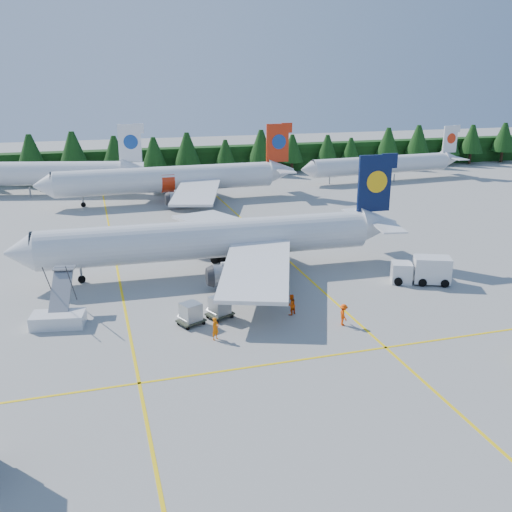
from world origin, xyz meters
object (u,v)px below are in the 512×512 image
object	(u,v)px
airliner_red	(162,180)
airstairs	(59,315)
airliner_navy	(202,240)
service_truck	(421,270)

from	to	relation	value
airliner_red	airstairs	bearing A→B (deg)	-109.03
airliner_red	airliner_navy	bearing A→B (deg)	-92.15
airliner_red	airstairs	xyz separation A→B (m)	(-15.88, -48.88, -2.98)
airliner_navy	service_truck	world-z (taller)	airliner_navy
airliner_red	service_truck	bearing A→B (deg)	-67.67
airstairs	service_truck	world-z (taller)	airstairs
service_truck	airliner_navy	bearing A→B (deg)	178.30
airliner_navy	airliner_red	size ratio (longest dim) A/B	0.97
airstairs	airliner_red	bearing A→B (deg)	81.87
airliner_red	airstairs	world-z (taller)	airliner_red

